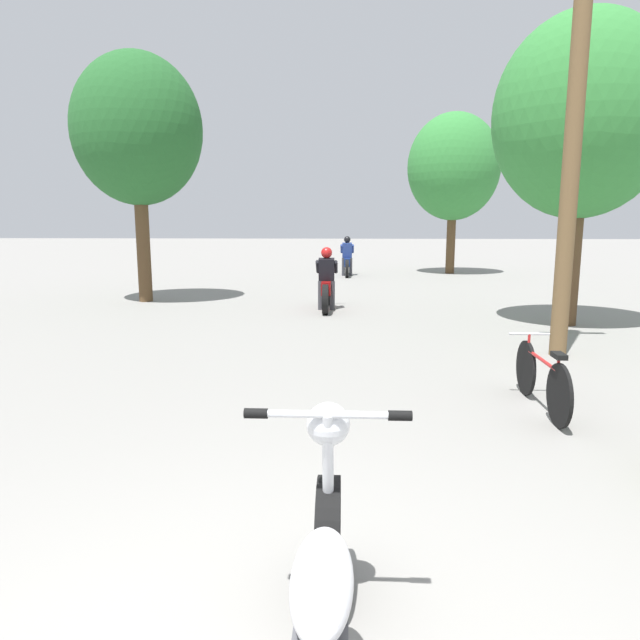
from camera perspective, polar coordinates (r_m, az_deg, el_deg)
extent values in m
cylinder|color=brown|center=(8.91, 23.99, 16.20)|extent=(0.24, 0.24, 6.08)
cylinder|color=#513A23|center=(11.55, 23.90, 6.34)|extent=(0.32, 0.32, 2.78)
ellipsoid|color=#337F38|center=(11.68, 24.76, 18.03)|extent=(3.12, 2.81, 3.59)
cylinder|color=#513A23|center=(21.69, 12.97, 8.25)|extent=(0.32, 0.32, 2.80)
ellipsoid|color=#337F38|center=(21.76, 13.23, 14.69)|extent=(3.31, 2.98, 3.81)
cylinder|color=#513A23|center=(14.38, -17.29, 7.86)|extent=(0.32, 0.32, 3.06)
ellipsoid|color=#235B28|center=(14.52, -17.82, 17.69)|extent=(3.01, 2.71, 3.46)
cylinder|color=black|center=(3.15, 0.86, -21.03)|extent=(0.12, 0.64, 0.64)
ellipsoid|color=silver|center=(2.35, 0.20, -24.56)|extent=(0.24, 0.68, 0.19)
cube|color=#4C4C51|center=(2.50, 0.19, -29.09)|extent=(0.20, 0.36, 0.24)
cylinder|color=silver|center=(2.90, 0.81, -15.71)|extent=(0.06, 0.23, 0.75)
cylinder|color=silver|center=(2.67, 0.77, -9.43)|extent=(0.67, 0.04, 0.04)
cylinder|color=black|center=(2.70, -6.42, -9.26)|extent=(0.11, 0.05, 0.05)
cylinder|color=black|center=(2.68, 8.02, -9.46)|extent=(0.11, 0.05, 0.05)
sphere|color=silver|center=(2.79, 0.83, -10.37)|extent=(0.21, 0.21, 0.21)
cylinder|color=black|center=(13.22, 0.76, 2.87)|extent=(0.12, 0.63, 0.63)
cylinder|color=black|center=(11.88, 0.53, 2.07)|extent=(0.12, 0.63, 0.63)
cube|color=maroon|center=(12.53, 0.66, 3.31)|extent=(0.20, 0.87, 0.28)
cylinder|color=silver|center=(13.06, 0.75, 5.71)|extent=(0.50, 0.03, 0.03)
cylinder|color=#38383D|center=(12.50, 0.05, 2.47)|extent=(0.11, 0.11, 0.64)
cylinder|color=#38383D|center=(12.49, 1.24, 2.47)|extent=(0.11, 0.11, 0.64)
cube|color=black|center=(12.47, 0.66, 5.05)|extent=(0.34, 0.27, 0.51)
cylinder|color=black|center=(12.63, -0.23, 5.34)|extent=(0.08, 0.41, 0.32)
cylinder|color=black|center=(12.62, 1.59, 5.33)|extent=(0.08, 0.41, 0.32)
sphere|color=#B21919|center=(12.48, 0.67, 6.75)|extent=(0.24, 0.24, 0.24)
cylinder|color=black|center=(21.09, 2.72, 5.48)|extent=(0.12, 0.61, 0.61)
cylinder|color=black|center=(19.64, 2.72, 5.15)|extent=(0.12, 0.61, 0.61)
cube|color=navy|center=(20.35, 2.73, 5.83)|extent=(0.20, 0.94, 0.28)
cylinder|color=silver|center=(20.95, 2.74, 7.25)|extent=(0.50, 0.03, 0.03)
cylinder|color=#38383D|center=(20.31, 2.35, 5.33)|extent=(0.11, 0.11, 0.63)
cylinder|color=#38383D|center=(20.31, 3.09, 5.32)|extent=(0.11, 0.11, 0.63)
cube|color=navy|center=(20.30, 2.73, 6.96)|extent=(0.34, 0.27, 0.55)
cylinder|color=navy|center=(20.46, 2.17, 7.14)|extent=(0.08, 0.44, 0.34)
cylinder|color=navy|center=(20.46, 3.30, 7.13)|extent=(0.08, 0.44, 0.34)
sphere|color=black|center=(20.33, 2.74, 8.04)|extent=(0.23, 0.23, 0.23)
cylinder|color=black|center=(6.82, 19.89, -4.53)|extent=(0.04, 0.62, 0.62)
cylinder|color=black|center=(5.88, 22.81, -6.99)|extent=(0.04, 0.62, 0.62)
cylinder|color=#B21E1E|center=(6.29, 21.36, -3.78)|extent=(0.04, 0.82, 0.04)
cylinder|color=#B21E1E|center=(5.90, 22.67, -5.05)|extent=(0.03, 0.03, 0.37)
cube|color=black|center=(5.86, 22.79, -3.30)|extent=(0.10, 0.20, 0.05)
cylinder|color=#B21E1E|center=(6.73, 20.11, -2.98)|extent=(0.03, 0.03, 0.40)
cylinder|color=silver|center=(6.69, 20.21, -1.31)|extent=(0.44, 0.03, 0.03)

